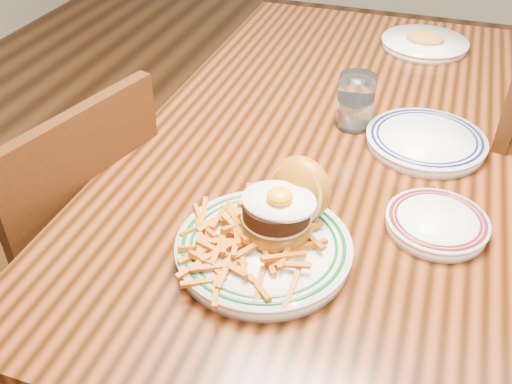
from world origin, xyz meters
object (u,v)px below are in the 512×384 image
(side_plate, at_px, (437,222))
(chair_left, at_px, (71,249))
(main_plate, at_px, (270,233))
(table, at_px, (327,162))

(side_plate, bearing_deg, chair_left, -158.77)
(chair_left, height_order, main_plate, chair_left)
(main_plate, distance_m, side_plate, 0.31)
(table, height_order, side_plate, side_plate)
(chair_left, height_order, side_plate, chair_left)
(chair_left, xyz_separation_m, side_plate, (0.82, 0.04, 0.28))
(chair_left, xyz_separation_m, main_plate, (0.55, -0.12, 0.31))
(chair_left, bearing_deg, table, 43.45)
(side_plate, bearing_deg, main_plate, -132.12)
(chair_left, bearing_deg, main_plate, 1.73)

